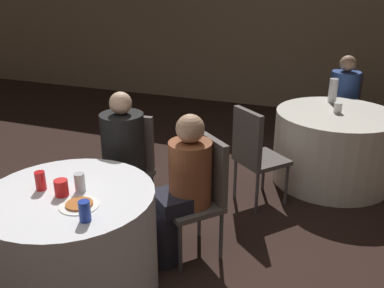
% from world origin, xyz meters
% --- Properties ---
extents(wall_back, '(16.00, 0.06, 2.80)m').
position_xyz_m(wall_back, '(0.00, 4.92, 1.40)').
color(wall_back, gray).
rests_on(wall_back, ground_plane).
extents(table_near, '(1.09, 1.09, 0.74)m').
position_xyz_m(table_near, '(-0.16, 0.10, 0.37)').
color(table_near, silver).
rests_on(table_near, ground_plane).
extents(table_far, '(1.19, 1.19, 0.74)m').
position_xyz_m(table_far, '(1.32, 2.46, 0.37)').
color(table_far, white).
rests_on(table_far, ground_plane).
extents(chair_near_northeast, '(0.56, 0.56, 0.92)m').
position_xyz_m(chair_near_northeast, '(0.48, 0.83, 0.54)').
color(chair_near_northeast, '#59514C').
rests_on(chair_near_northeast, ground_plane).
extents(chair_near_north, '(0.44, 0.44, 0.92)m').
position_xyz_m(chair_near_north, '(-0.26, 1.06, 0.54)').
color(chair_near_north, '#59514C').
rests_on(chair_near_north, ground_plane).
extents(chair_far_southwest, '(0.56, 0.56, 0.92)m').
position_xyz_m(chair_far_southwest, '(0.67, 1.68, 0.54)').
color(chair_far_southwest, '#59514C').
rests_on(chair_far_southwest, ground_plane).
extents(chair_far_north, '(0.41, 0.41, 0.92)m').
position_xyz_m(chair_far_north, '(1.35, 3.47, 0.54)').
color(chair_far_north, '#59514C').
rests_on(chair_far_north, ground_plane).
extents(person_blue_shirt, '(0.33, 0.50, 1.15)m').
position_xyz_m(person_blue_shirt, '(1.34, 3.31, 0.58)').
color(person_blue_shirt, '#282828').
rests_on(person_blue_shirt, ground_plane).
extents(person_floral_shirt, '(0.45, 0.46, 1.13)m').
position_xyz_m(person_floral_shirt, '(0.37, 0.70, 0.56)').
color(person_floral_shirt, black).
rests_on(person_floral_shirt, ground_plane).
extents(person_black_shirt, '(0.37, 0.51, 1.17)m').
position_xyz_m(person_black_shirt, '(-0.24, 0.90, 0.60)').
color(person_black_shirt, '#282828').
rests_on(person_black_shirt, ground_plane).
extents(pizza_plate_near, '(0.24, 0.24, 0.02)m').
position_xyz_m(pizza_plate_near, '(-0.00, 0.00, 0.74)').
color(pizza_plate_near, white).
rests_on(pizza_plate_near, table_near).
extents(soda_can_silver, '(0.07, 0.07, 0.12)m').
position_xyz_m(soda_can_silver, '(-0.10, 0.16, 0.80)').
color(soda_can_silver, silver).
rests_on(soda_can_silver, table_near).
extents(soda_can_blue, '(0.07, 0.07, 0.12)m').
position_xyz_m(soda_can_blue, '(0.13, -0.13, 0.80)').
color(soda_can_blue, '#1E38A5').
rests_on(soda_can_blue, table_near).
extents(soda_can_red, '(0.07, 0.07, 0.12)m').
position_xyz_m(soda_can_red, '(-0.35, 0.09, 0.80)').
color(soda_can_red, red).
rests_on(soda_can_red, table_near).
extents(cup_near, '(0.09, 0.09, 0.10)m').
position_xyz_m(cup_near, '(-0.18, 0.07, 0.79)').
color(cup_near, red).
rests_on(cup_near, table_near).
extents(bottle_far, '(0.09, 0.09, 0.25)m').
position_xyz_m(bottle_far, '(1.24, 2.84, 0.86)').
color(bottle_far, white).
rests_on(bottle_far, table_far).
extents(cup_far, '(0.08, 0.08, 0.10)m').
position_xyz_m(cup_far, '(1.32, 2.46, 0.79)').
color(cup_far, white).
rests_on(cup_far, table_far).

